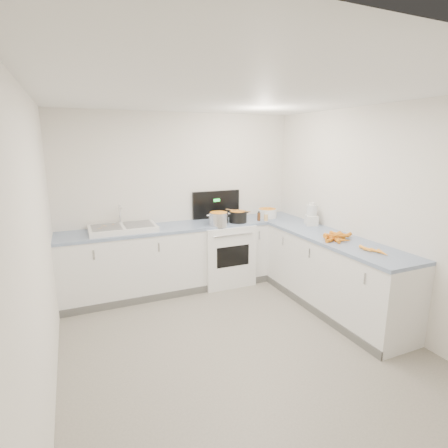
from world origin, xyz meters
name	(u,v)px	position (x,y,z in m)	size (l,w,h in m)	color
floor	(240,345)	(0.00, 0.00, 0.00)	(3.50, 4.00, 0.00)	gray
ceiling	(243,94)	(0.00, 0.00, 2.50)	(3.50, 4.00, 0.00)	silver
wall_back	(181,200)	(0.00, 2.00, 1.25)	(3.50, 2.50, 0.00)	silver
wall_front	(434,328)	(0.00, -2.00, 1.25)	(3.50, 2.50, 0.00)	silver
wall_left	(39,253)	(-1.75, 0.00, 1.25)	(4.00, 2.50, 0.00)	silver
wall_right	(376,216)	(1.75, 0.00, 1.25)	(4.00, 2.50, 0.00)	silver
counter_back	(189,256)	(0.00, 1.70, 0.47)	(3.50, 0.62, 0.94)	white
counter_right	(333,274)	(1.45, 0.30, 0.47)	(0.62, 2.20, 0.94)	white
stove	(224,251)	(0.55, 1.69, 0.47)	(0.76, 0.65, 1.36)	white
sink	(123,228)	(-0.90, 1.70, 0.98)	(0.86, 0.52, 0.31)	white
steel_pot	(219,219)	(0.40, 1.51, 1.02)	(0.27, 0.27, 0.20)	silver
black_pot	(238,217)	(0.72, 1.55, 1.01)	(0.26, 0.26, 0.18)	black
wooden_spoon	(238,211)	(0.72, 1.55, 1.11)	(0.02, 0.02, 0.40)	#AD7A47
mixing_bowl	(267,213)	(1.29, 1.68, 1.01)	(0.30, 0.30, 0.14)	white
extract_bottle	(259,217)	(1.05, 1.53, 1.00)	(0.05, 0.05, 0.12)	#593319
spice_jar	(266,217)	(1.15, 1.48, 0.99)	(0.06, 0.06, 0.10)	#E5B266
food_processor	(312,215)	(1.60, 0.98, 1.08)	(0.22, 0.24, 0.32)	white
carrot_pile	(336,236)	(1.41, 0.25, 0.98)	(0.46, 0.41, 0.10)	orange
peeled_carrots	(374,251)	(1.42, -0.33, 0.96)	(0.13, 0.36, 0.04)	orange
peelings	(104,226)	(-1.13, 1.75, 1.02)	(0.23, 0.22, 0.01)	tan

